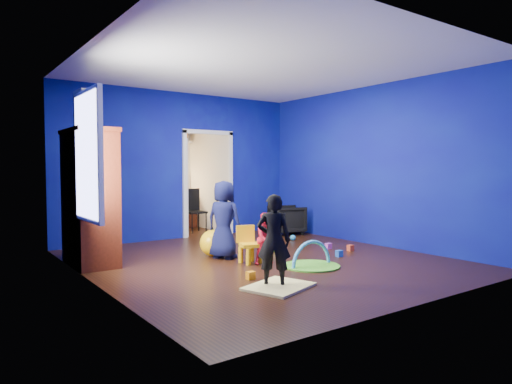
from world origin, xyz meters
TOP-DOWN VIEW (x-y plane):
  - floor at (0.00, 0.00)m, footprint 5.00×5.50m
  - ceiling at (0.00, 0.00)m, footprint 5.00×5.50m
  - wall_back at (0.00, 2.75)m, footprint 5.00×0.02m
  - wall_front at (0.00, -2.75)m, footprint 5.00×0.02m
  - wall_left at (-2.50, 0.00)m, footprint 0.02×5.50m
  - wall_right at (2.50, 0.00)m, footprint 0.02×5.50m
  - alcove at (0.60, 3.62)m, footprint 1.00×1.75m
  - armchair at (2.07, 1.94)m, footprint 0.83×0.82m
  - child_black at (-0.80, -1.29)m, footprint 0.47×0.46m
  - child_navy at (-0.40, 0.47)m, footprint 0.61×0.70m
  - toddler_red at (-0.12, -0.25)m, footprint 0.37×0.29m
  - vase at (-2.21, 0.93)m, footprint 0.23×0.23m
  - potted_plant at (-2.21, 1.45)m, footprint 0.29×0.29m
  - tv_armoire at (-2.21, 1.23)m, footprint 0.58×1.14m
  - crt_tv at (-2.17, 1.23)m, footprint 0.46×0.70m
  - yellow_blanket at (-0.80, -1.39)m, footprint 0.90×0.81m
  - hopper_ball at (-0.45, 0.72)m, footprint 0.42×0.42m
  - kid_chair at (-0.27, -0.05)m, footprint 0.36×0.36m
  - play_mat at (0.30, -0.76)m, footprint 0.80×0.80m
  - toy_arch at (0.30, -0.76)m, footprint 0.73×0.05m
  - window_left at (-2.48, 0.35)m, footprint 0.03×0.95m
  - curtain at (-2.37, 0.90)m, footprint 0.14×0.42m
  - doorway at (0.60, 2.75)m, footprint 1.16×0.10m
  - study_desk at (0.60, 4.26)m, footprint 0.88×0.44m
  - desk_monitor at (0.60, 4.38)m, footprint 0.40×0.05m
  - desk_lamp at (0.32, 4.32)m, footprint 0.14×0.14m
  - folding_chair at (0.60, 3.30)m, footprint 0.40×0.40m
  - book_shelf at (0.60, 4.37)m, footprint 0.88×0.24m
  - toy_0 at (1.68, -0.22)m, footprint 0.10×0.08m
  - toy_1 at (1.62, 1.21)m, footprint 0.11×0.11m
  - toy_2 at (-0.83, -0.86)m, footprint 0.10×0.08m
  - toy_3 at (0.58, 0.45)m, footprint 0.11×0.11m
  - toy_4 at (1.50, 0.13)m, footprint 0.10×0.08m
  - toy_5 at (1.15, -0.47)m, footprint 0.10×0.08m

SIDE VIEW (x-z plane):
  - floor at x=0.00m, z-range -0.01..0.01m
  - play_mat at x=0.30m, z-range 0.00..0.02m
  - yellow_blanket at x=-0.80m, z-range 0.00..0.03m
  - toy_arch at x=0.30m, z-range -0.34..0.38m
  - toy_0 at x=1.68m, z-range 0.00..0.10m
  - toy_2 at x=-0.83m, z-range 0.00..0.10m
  - toy_4 at x=1.50m, z-range 0.00..0.10m
  - toy_5 at x=1.15m, z-range 0.00..0.10m
  - toy_1 at x=1.62m, z-range 0.00..0.11m
  - toy_3 at x=0.58m, z-range 0.00..0.11m
  - hopper_ball at x=-0.45m, z-range 0.00..0.42m
  - kid_chair at x=-0.27m, z-range 0.00..0.50m
  - armchair at x=2.07m, z-range 0.00..0.61m
  - study_desk at x=0.60m, z-range 0.00..0.75m
  - toddler_red at x=-0.12m, z-range 0.00..0.75m
  - folding_chair at x=0.60m, z-range 0.00..0.92m
  - child_black at x=-0.80m, z-range 0.00..1.10m
  - child_navy at x=-0.40m, z-range 0.00..1.21m
  - desk_lamp at x=0.32m, z-range 0.86..1.00m
  - desk_monitor at x=0.60m, z-range 0.79..1.11m
  - tv_armoire at x=-2.21m, z-range 0.00..1.96m
  - crt_tv at x=-2.17m, z-range 0.75..1.29m
  - doorway at x=0.60m, z-range 0.00..2.10m
  - alcove at x=0.60m, z-range 0.00..2.50m
  - curtain at x=-2.37m, z-range 0.05..2.45m
  - wall_back at x=0.00m, z-range 0.00..2.90m
  - wall_front at x=0.00m, z-range 0.00..2.90m
  - wall_left at x=-2.50m, z-range 0.00..2.90m
  - wall_right at x=2.50m, z-range 0.00..2.90m
  - window_left at x=-2.48m, z-range 0.77..2.33m
  - book_shelf at x=0.60m, z-range 2.00..2.04m
  - vase at x=-2.21m, z-range 1.96..2.15m
  - potted_plant at x=-2.21m, z-range 1.96..2.42m
  - ceiling at x=0.00m, z-range 2.90..2.90m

